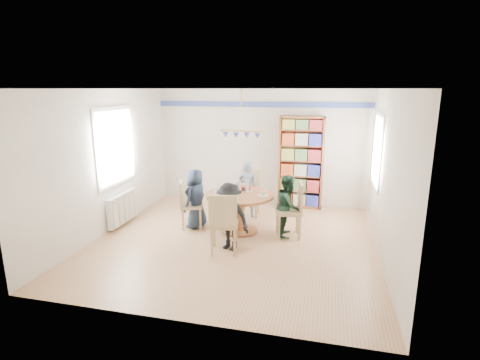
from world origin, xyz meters
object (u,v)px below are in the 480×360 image
(chair_near, at_px, (224,221))
(person_right, at_px, (288,206))
(chair_right, at_px, (293,207))
(dining_table, at_px, (240,204))
(person_far, at_px, (248,189))
(person_near, at_px, (229,217))
(bookshelf, at_px, (301,163))
(chair_far, at_px, (250,190))
(radiator, at_px, (123,208))
(person_left, at_px, (196,199))
(chair_left, at_px, (187,202))

(chair_near, height_order, person_right, person_right)
(chair_right, bearing_deg, dining_table, 178.40)
(chair_right, relative_size, person_far, 0.86)
(person_right, xyz_separation_m, person_near, (-0.90, -0.87, 0.01))
(dining_table, height_order, bookshelf, bookshelf)
(chair_far, xyz_separation_m, person_far, (-0.02, -0.12, 0.06))
(chair_near, height_order, person_near, person_near)
(dining_table, xyz_separation_m, person_right, (0.93, 0.02, 0.02))
(dining_table, bearing_deg, radiator, -175.28)
(person_right, distance_m, person_near, 1.25)
(chair_right, bearing_deg, person_far, 139.01)
(chair_near, distance_m, person_left, 1.39)
(dining_table, distance_m, chair_far, 1.02)
(dining_table, xyz_separation_m, person_near, (0.03, -0.85, 0.03))
(bookshelf, bearing_deg, chair_far, -141.13)
(chair_left, bearing_deg, bookshelf, 42.31)
(chair_near, distance_m, person_right, 1.43)
(radiator, distance_m, person_right, 3.33)
(radiator, distance_m, chair_far, 2.67)
(chair_far, distance_m, bookshelf, 1.40)
(chair_far, height_order, person_left, person_left)
(radiator, xyz_separation_m, dining_table, (2.39, 0.20, 0.21))
(dining_table, xyz_separation_m, person_far, (-0.04, 0.90, 0.05))
(dining_table, xyz_separation_m, chair_near, (-0.02, -1.06, 0.02))
(chair_left, bearing_deg, person_far, 42.59)
(person_right, bearing_deg, person_far, 46.62)
(radiator, bearing_deg, chair_near, -19.94)
(chair_right, bearing_deg, person_left, 178.46)
(chair_left, relative_size, chair_near, 0.90)
(chair_far, xyz_separation_m, chair_near, (-0.00, -2.08, 0.03))
(chair_left, xyz_separation_m, chair_far, (1.04, 1.06, 0.03))
(dining_table, distance_m, chair_right, 1.03)
(chair_right, xyz_separation_m, chair_far, (-1.05, 1.05, -0.02))
(radiator, relative_size, person_near, 0.85)
(radiator, relative_size, chair_left, 1.06)
(chair_left, height_order, chair_far, chair_far)
(chair_left, xyz_separation_m, chair_near, (1.04, -1.02, 0.06))
(radiator, relative_size, person_far, 0.82)
(chair_near, distance_m, person_near, 0.21)
(chair_far, distance_m, chair_near, 2.08)
(dining_table, relative_size, person_near, 1.11)
(person_far, bearing_deg, person_near, 98.00)
(radiator, relative_size, chair_near, 0.95)
(person_far, distance_m, bookshelf, 1.47)
(bookshelf, bearing_deg, person_near, -109.91)
(chair_right, height_order, chair_near, chair_near)
(chair_left, bearing_deg, radiator, -173.06)
(radiator, xyz_separation_m, person_near, (2.41, -0.65, 0.24))
(chair_near, xyz_separation_m, person_near, (0.05, 0.20, 0.01))
(dining_table, bearing_deg, bookshelf, 61.48)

